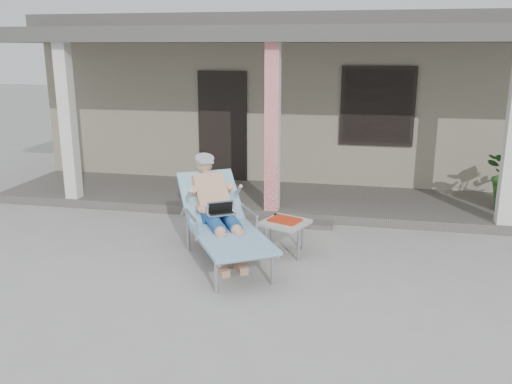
# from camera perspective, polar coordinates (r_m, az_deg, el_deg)

# --- Properties ---
(ground) EXTENTS (60.00, 60.00, 0.00)m
(ground) POSITION_cam_1_polar(r_m,az_deg,el_deg) (6.84, -1.54, -8.16)
(ground) COLOR #9E9E99
(ground) RESTS_ON ground
(house) EXTENTS (10.40, 5.40, 3.30)m
(house) POSITION_cam_1_polar(r_m,az_deg,el_deg) (12.73, 5.25, 10.37)
(house) COLOR gray
(house) RESTS_ON ground
(porch_deck) EXTENTS (10.00, 2.00, 0.15)m
(porch_deck) POSITION_cam_1_polar(r_m,az_deg,el_deg) (9.59, 2.58, -0.80)
(porch_deck) COLOR #605B56
(porch_deck) RESTS_ON ground
(porch_overhang) EXTENTS (10.00, 2.30, 2.85)m
(porch_overhang) POSITION_cam_1_polar(r_m,az_deg,el_deg) (9.17, 2.72, 15.63)
(porch_overhang) COLOR silver
(porch_overhang) RESTS_ON porch_deck
(porch_step) EXTENTS (2.00, 0.30, 0.07)m
(porch_step) POSITION_cam_1_polar(r_m,az_deg,el_deg) (8.52, 1.32, -3.12)
(porch_step) COLOR #605B56
(porch_step) RESTS_ON ground
(lounger) EXTENTS (1.71, 2.11, 1.35)m
(lounger) POSITION_cam_1_polar(r_m,az_deg,el_deg) (6.96, -3.88, -0.50)
(lounger) COLOR #B7B7BC
(lounger) RESTS_ON ground
(side_table) EXTENTS (0.71, 0.71, 0.49)m
(side_table) POSITION_cam_1_polar(r_m,az_deg,el_deg) (7.20, 3.05, -3.42)
(side_table) COLOR #B4B4AF
(side_table) RESTS_ON ground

